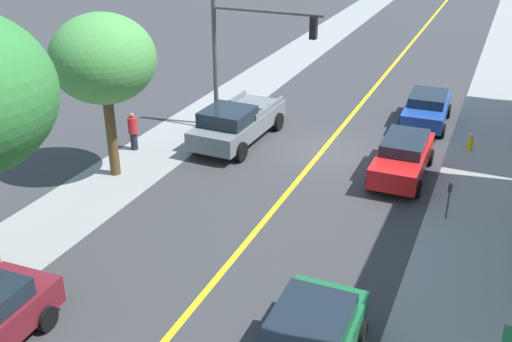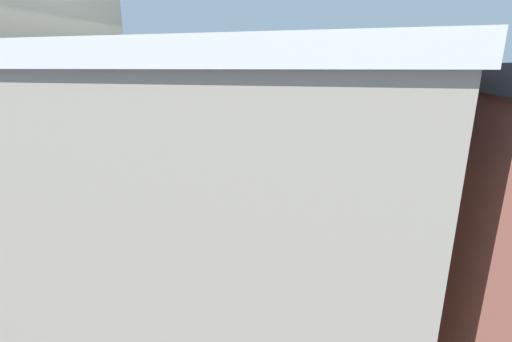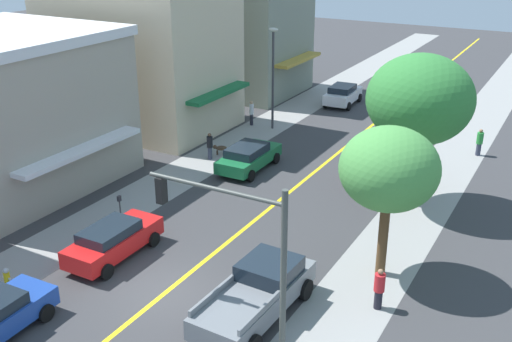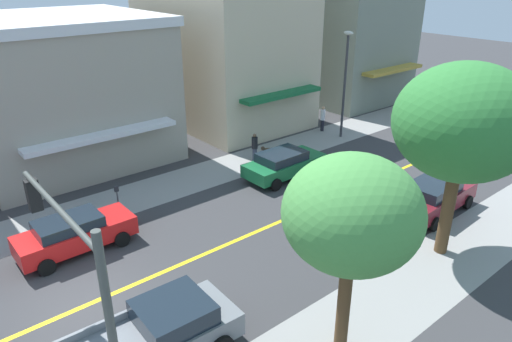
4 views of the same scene
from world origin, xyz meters
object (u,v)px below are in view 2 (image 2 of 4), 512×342
object	(u,v)px
red_sedan_left_curb	(350,188)
blue_sedan_left_curb	(464,198)
traffic_light_mast	(385,119)
pedestrian_green_shirt	(148,137)
fire_hydrant	(423,216)
street_tree_right_corner	(224,94)
street_tree_left_near	(305,105)
street_lamp	(50,123)
maroon_sedan_right_curb	(188,148)
pedestrian_white_shirt	(39,180)
parking_meter	(299,194)
pedestrian_red_shirt	(331,147)
green_sedan_left_curb	(176,174)
small_dog	(137,190)
pedestrian_black_shirt	(149,185)
grey_pickup_truck	(360,158)

from	to	relation	value
red_sedan_left_curb	blue_sedan_left_curb	bearing A→B (deg)	179.95
traffic_light_mast	pedestrian_green_shirt	size ratio (longest dim) A/B	3.53
fire_hydrant	traffic_light_mast	size ratio (longest dim) A/B	0.13
street_tree_right_corner	traffic_light_mast	bearing A→B (deg)	-98.45
street_tree_left_near	street_lamp	bearing A→B (deg)	130.92
red_sedan_left_curb	maroon_sedan_right_curb	bearing A→B (deg)	-28.16
street_lamp	pedestrian_white_shirt	size ratio (longest dim) A/B	3.90
street_lamp	parking_meter	bearing A→B (deg)	-88.99
street_tree_right_corner	fire_hydrant	size ratio (longest dim) A/B	10.09
street_tree_right_corner	pedestrian_green_shirt	xyz separation A→B (m)	(1.69, 8.76, -4.47)
pedestrian_red_shirt	pedestrian_green_shirt	bearing A→B (deg)	-107.92
parking_meter	pedestrian_green_shirt	xyz separation A→B (m)	(12.95, 17.17, 0.02)
green_sedan_left_curb	pedestrian_red_shirt	size ratio (longest dim) A/B	2.83
street_tree_right_corner	street_tree_left_near	bearing A→B (deg)	-83.28
parking_meter	small_dog	world-z (taller)	parking_meter
pedestrian_black_shirt	pedestrian_green_shirt	distance (m)	16.10
street_tree_left_near	pedestrian_green_shirt	size ratio (longest dim) A/B	3.69
fire_hydrant	pedestrian_white_shirt	world-z (taller)	pedestrian_white_shirt
parking_meter	maroon_sedan_right_curb	size ratio (longest dim) A/B	0.27
street_tree_right_corner	small_dog	size ratio (longest dim) A/B	9.43
pedestrian_red_shirt	pedestrian_white_shirt	distance (m)	22.00
green_sedan_left_curb	grey_pickup_truck	world-z (taller)	grey_pickup_truck
street_tree_left_near	blue_sedan_left_curb	bearing A→B (deg)	-134.76
traffic_light_mast	blue_sedan_left_curb	bearing A→B (deg)	28.02
street_tree_right_corner	green_sedan_left_curb	bearing A→B (deg)	179.67
red_sedan_left_curb	grey_pickup_truck	distance (m)	7.16
green_sedan_left_curb	pedestrian_green_shirt	world-z (taller)	pedestrian_green_shirt
fire_hydrant	parking_meter	size ratio (longest dim) A/B	0.58
maroon_sedan_right_curb	small_dog	world-z (taller)	maroon_sedan_right_curb
street_tree_left_near	pedestrian_black_shirt	world-z (taller)	street_tree_left_near
parking_meter	maroon_sedan_right_curb	world-z (taller)	maroon_sedan_right_curb
pedestrian_black_shirt	parking_meter	bearing A→B (deg)	26.73
maroon_sedan_right_curb	green_sedan_left_curb	world-z (taller)	maroon_sedan_right_curb
fire_hydrant	street_lamp	size ratio (longest dim) A/B	0.11
maroon_sedan_right_curb	pedestrian_green_shirt	size ratio (longest dim) A/B	2.82
green_sedan_left_curb	pedestrian_black_shirt	xyz separation A→B (m)	(-2.80, 0.29, 0.07)
grey_pickup_truck	green_sedan_left_curb	bearing A→B (deg)	33.13
street_tree_left_near	red_sedan_left_curb	bearing A→B (deg)	-157.50
street_lamp	traffic_light_mast	bearing A→B (deg)	-64.98
fire_hydrant	maroon_sedan_right_curb	size ratio (longest dim) A/B	0.16
fire_hydrant	street_tree_right_corner	bearing A→B (deg)	52.24
street_tree_left_near	red_sedan_left_curb	world-z (taller)	street_tree_left_near
green_sedan_left_curb	pedestrian_red_shirt	bearing A→B (deg)	-131.67
street_tree_left_near	blue_sedan_left_curb	distance (m)	14.72
grey_pickup_truck	pedestrian_green_shirt	xyz separation A→B (m)	(3.81, 20.40, -0.03)
grey_pickup_truck	pedestrian_white_shirt	distance (m)	21.84
street_tree_left_near	small_dog	bearing A→B (deg)	147.24
red_sedan_left_curb	traffic_light_mast	bearing A→B (deg)	-106.37
parking_meter	street_lamp	size ratio (longest dim) A/B	0.19
street_tree_left_near	pedestrian_green_shirt	bearing A→B (deg)	86.80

